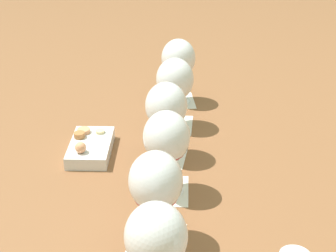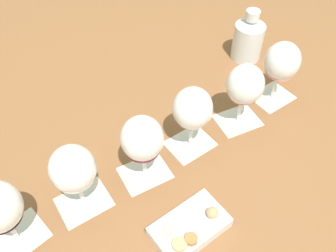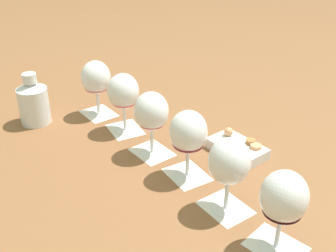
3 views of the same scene
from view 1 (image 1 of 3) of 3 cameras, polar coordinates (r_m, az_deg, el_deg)
The scene contains 13 objects.
ground_plane at distance 1.17m, azimuth -0.02°, elevation -5.15°, with size 8.00×8.00×0.00m, color brown.
tasting_card_1 at distance 0.98m, azimuth -1.29°, elevation -12.47°, with size 0.14×0.13×0.00m.
tasting_card_2 at distance 1.11m, azimuth -0.16°, elevation -7.16°, with size 0.15×0.14×0.00m.
tasting_card_3 at distance 1.23m, azimuth -0.19°, elevation -3.25°, with size 0.15×0.14×0.00m.
tasting_card_4 at distance 1.37m, azimuth 0.74°, elevation 0.13°, with size 0.15×0.14×0.00m.
tasting_card_5 at distance 1.50m, azimuth 1.11°, elevation 2.83°, with size 0.15×0.15×0.00m.
wine_glass_0 at distance 0.79m, azimuth -1.34°, elevation -12.57°, with size 0.10×0.10×0.19m.
wine_glass_1 at distance 0.91m, azimuth -1.37°, elevation -6.54°, with size 0.10×0.10×0.19m.
wine_glass_2 at distance 1.04m, azimuth -0.17°, elevation -1.63°, with size 0.10×0.10×0.19m.
wine_glass_3 at distance 1.17m, azimuth -0.20°, elevation 1.92°, with size 0.10×0.10×0.19m.
wine_glass_4 at distance 1.31m, azimuth 0.77°, elevation 4.86°, with size 0.10×0.10×0.19m.
wine_glass_5 at distance 1.46m, azimuth 1.16°, elevation 7.22°, with size 0.10×0.10×0.19m.
snack_dish at distance 1.25m, azimuth -8.62°, elevation -2.30°, with size 0.19×0.17×0.06m.
Camera 1 is at (-0.77, -0.61, 0.63)m, focal length 55.00 mm.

